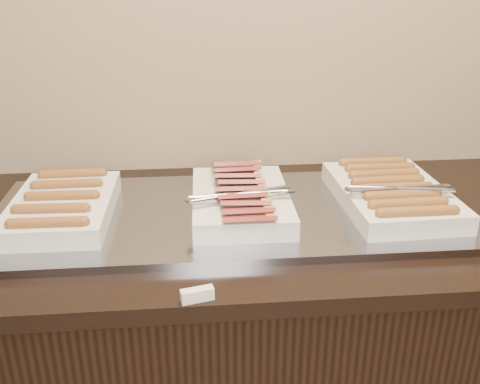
% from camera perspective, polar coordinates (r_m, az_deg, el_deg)
% --- Properties ---
extents(counter, '(2.06, 0.76, 0.90)m').
position_cam_1_polar(counter, '(1.62, -0.89, -17.06)').
color(counter, black).
rests_on(counter, ground).
extents(warming_tray, '(1.20, 0.50, 0.02)m').
position_cam_1_polar(warming_tray, '(1.37, -1.16, -2.34)').
color(warming_tray, gray).
rests_on(warming_tray, counter).
extents(dish_left, '(0.24, 0.36, 0.07)m').
position_cam_1_polar(dish_left, '(1.39, -18.40, -1.46)').
color(dish_left, silver).
rests_on(dish_left, warming_tray).
extents(dish_center, '(0.27, 0.38, 0.09)m').
position_cam_1_polar(dish_center, '(1.35, 0.06, -0.68)').
color(dish_center, silver).
rests_on(dish_center, warming_tray).
extents(dish_right, '(0.28, 0.40, 0.08)m').
position_cam_1_polar(dish_right, '(1.44, 15.86, -0.14)').
color(dish_right, silver).
rests_on(dish_right, warming_tray).
extents(label_holder, '(0.07, 0.03, 0.03)m').
position_cam_1_polar(label_holder, '(1.05, -4.59, -10.87)').
color(label_holder, silver).
rests_on(label_holder, counter).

